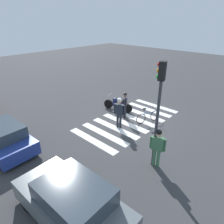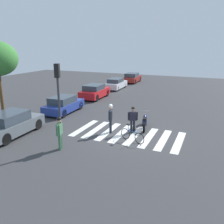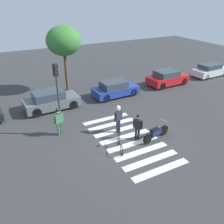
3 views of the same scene
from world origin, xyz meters
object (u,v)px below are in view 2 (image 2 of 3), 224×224
officer_by_motorcycle (133,118)px  car_maroon_wagon (132,78)px  police_motorcycle (145,122)px  traffic_light_pole (59,94)px  car_white_van (116,84)px  car_grey_coupe (11,124)px  car_blue_hatchback (64,105)px  officer_on_foot (111,116)px  car_red_convertible (95,92)px  pedestrian_bystander (60,131)px  leaning_bicycle (132,135)px

officer_by_motorcycle → car_maroon_wagon: officer_by_motorcycle is taller
police_motorcycle → car_maroon_wagon: bearing=21.2°
traffic_light_pole → car_white_van: bearing=13.1°
police_motorcycle → traffic_light_pole: (-4.93, 3.28, 2.59)m
officer_by_motorcycle → car_white_van: size_ratio=0.42×
car_grey_coupe → car_blue_hatchback: size_ratio=1.04×
officer_by_motorcycle → traffic_light_pole: (-3.89, 2.77, 2.06)m
officer_by_motorcycle → car_white_van: (13.97, 6.94, -0.35)m
car_maroon_wagon → officer_on_foot: bearing=-165.0°
car_grey_coupe → traffic_light_pole: bearing=-95.8°
car_red_convertible → traffic_light_pole: traffic_light_pole is taller
officer_by_motorcycle → car_maroon_wagon: 20.94m
car_blue_hatchback → car_maroon_wagon: car_maroon_wagon is taller
police_motorcycle → traffic_light_pole: traffic_light_pole is taller
car_blue_hatchback → officer_on_foot: bearing=-116.7°
police_motorcycle → officer_on_foot: (-1.66, 1.79, 0.65)m
officer_by_motorcycle → pedestrian_bystander: pedestrian_bystander is taller
car_grey_coupe → traffic_light_pole: traffic_light_pole is taller
car_maroon_wagon → traffic_light_pole: bearing=-170.4°
pedestrian_bystander → car_maroon_wagon: pedestrian_bystander is taller
leaning_bicycle → car_blue_hatchback: size_ratio=0.41×
car_white_van → car_maroon_wagon: 5.85m
car_maroon_wagon → leaning_bicycle: bearing=-161.2°
car_blue_hatchback → car_white_van: car_blue_hatchback is taller
police_motorcycle → car_white_van: 14.92m
leaning_bicycle → car_maroon_wagon: bearing=18.8°
leaning_bicycle → officer_by_motorcycle: size_ratio=0.95×
traffic_light_pole → leaning_bicycle: bearing=-53.4°
officer_on_foot → car_red_convertible: (8.65, 5.64, -0.41)m
police_motorcycle → car_white_van: size_ratio=0.53×
officer_on_foot → car_grey_coupe: (-2.86, 5.51, -0.40)m
car_red_convertible → car_maroon_wagon: 11.78m
police_motorcycle → officer_by_motorcycle: (-1.05, 0.51, 0.53)m
leaning_bicycle → officer_on_foot: bearing=63.7°
car_white_van → car_maroon_wagon: car_maroon_wagon is taller
car_blue_hatchback → traffic_light_pole: bearing=-146.5°
officer_by_motorcycle → car_red_convertible: officer_by_motorcycle is taller
leaning_bicycle → officer_by_motorcycle: officer_by_motorcycle is taller
car_maroon_wagon → traffic_light_pole: size_ratio=0.89×
pedestrian_bystander → car_blue_hatchback: pedestrian_bystander is taller
police_motorcycle → car_blue_hatchback: bearing=81.5°
car_white_van → pedestrian_bystander: bearing=-166.9°
officer_on_foot → car_maroon_wagon: 21.16m
car_grey_coupe → car_red_convertible: size_ratio=1.03×
police_motorcycle → pedestrian_bystander: pedestrian_bystander is taller
leaning_bicycle → car_white_van: (15.45, 7.41, 0.26)m
car_maroon_wagon → officer_by_motorcycle: bearing=-161.1°
officer_on_foot → car_maroon_wagon: (20.44, 5.49, -0.44)m
car_red_convertible → car_white_van: 5.94m
pedestrian_bystander → car_white_van: 18.51m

